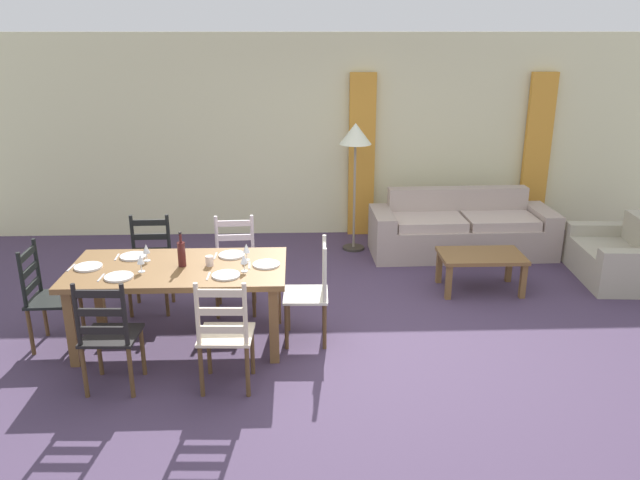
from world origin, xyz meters
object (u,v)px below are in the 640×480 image
wine_glass_far_left (146,249)px  coffee_cup_primary (209,261)px  dining_chair_far_left (150,264)px  couch (460,231)px  dining_table (179,275)px  wine_glass_near_left (141,260)px  coffee_table (481,260)px  wine_glass_near_right (244,259)px  wine_glass_far_right (246,249)px  standing_lamp (355,142)px  dining_chair_head_east (312,292)px  dining_chair_head_west (47,296)px  dining_chair_near_left (109,335)px  dining_chair_near_right (225,334)px  wine_bottle (182,253)px  armchair_upholstered (622,259)px  dining_chair_far_right (235,265)px

wine_glass_far_left → coffee_cup_primary: bearing=-13.6°
dining_chair_far_left → couch: 3.89m
dining_table → wine_glass_near_left: size_ratio=11.80×
wine_glass_near_left → coffee_table: 3.60m
dining_chair_far_left → wine_glass_near_right: 1.44m
wine_glass_far_right → coffee_table: size_ratio=0.18×
wine_glass_far_right → standing_lamp: size_ratio=0.10×
wine_glass_near_left → coffee_table: bearing=20.1°
dining_chair_head_east → couch: bearing=49.7°
dining_chair_far_left → wine_glass_far_left: dining_chair_far_left is taller
wine_glass_near_right → couch: 3.59m
dining_chair_head_west → wine_glass_near_left: (0.89, -0.13, 0.38)m
dining_chair_far_left → couch: dining_chair_far_left is taller
couch → wine_glass_near_right: bearing=-135.8°
dining_chair_near_left → dining_chair_head_east: 1.78m
dining_chair_head_west → coffee_table: dining_chair_head_west is taller
dining_chair_near_left → wine_glass_far_right: bearing=41.4°
dining_chair_head_west → coffee_cup_primary: dining_chair_head_west is taller
dining_chair_head_east → wine_glass_far_left: (-1.48, 0.13, 0.38)m
dining_chair_near_right → wine_bottle: wine_bottle is taller
wine_bottle → standing_lamp: standing_lamp is taller
dining_chair_head_east → wine_bottle: wine_bottle is taller
wine_glass_far_left → dining_chair_near_right: bearing=-50.0°
dining_chair_head_west → couch: (4.32, 2.31, -0.19)m
dining_table → wine_glass_far_left: size_ratio=11.80×
wine_glass_near_right → wine_glass_far_left: 0.95m
dining_chair_near_right → armchair_upholstered: size_ratio=0.79×
dining_table → dining_chair_far_right: 0.87m
dining_chair_far_right → coffee_table: bearing=8.2°
dining_chair_head_east → wine_glass_near_right: size_ratio=5.96×
dining_chair_head_east → wine_glass_near_left: (-1.47, -0.14, 0.38)m
dining_chair_head_west → armchair_upholstered: dining_chair_head_west is taller
dining_chair_far_left → wine_glass_far_left: 0.76m
dining_chair_head_west → wine_bottle: bearing=-0.2°
dining_chair_far_right → wine_glass_far_right: (0.17, -0.60, 0.38)m
dining_chair_near_left → dining_chair_head_west: same height
dining_chair_near_left → wine_glass_near_right: 1.25m
couch → coffee_table: bearing=-94.0°
dining_chair_head_east → armchair_upholstered: dining_chair_head_east is taller
coffee_cup_primary → wine_glass_far_left: bearing=166.4°
standing_lamp → armchair_upholstered: bearing=-21.3°
dining_chair_near_left → wine_glass_far_left: size_ratio=5.96×
wine_glass_far_left → wine_glass_far_right: same height
dining_chair_near_left → couch: 4.72m
wine_glass_near_left → armchair_upholstered: wine_glass_near_left is taller
dining_chair_near_right → couch: size_ratio=0.42×
dining_chair_near_right → coffee_cup_primary: (-0.21, 0.80, 0.32)m
wine_bottle → coffee_table: wine_bottle is taller
wine_glass_far_left → dining_chair_near_left: bearing=-97.3°
dining_chair_far_left → dining_chair_head_east: size_ratio=1.00×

